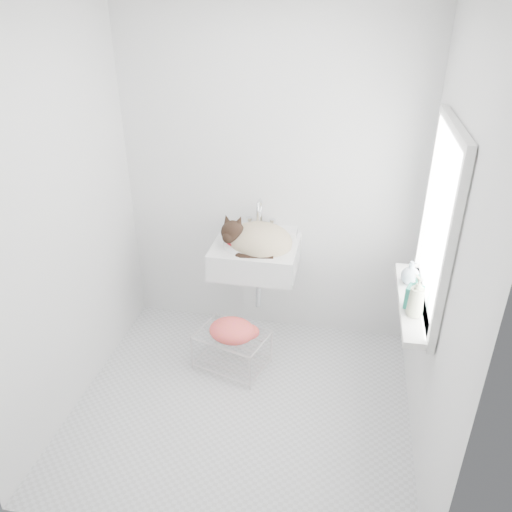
% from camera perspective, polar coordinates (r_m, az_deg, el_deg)
% --- Properties ---
extents(floor, '(2.20, 2.00, 0.02)m').
position_cam_1_polar(floor, '(3.54, -1.61, -16.53)').
color(floor, silver).
rests_on(floor, ground).
extents(back_wall, '(2.20, 0.02, 2.50)m').
position_cam_1_polar(back_wall, '(3.72, 1.53, 8.60)').
color(back_wall, white).
rests_on(back_wall, ground).
extents(right_wall, '(0.02, 2.00, 2.50)m').
position_cam_1_polar(right_wall, '(2.80, 20.58, -0.04)').
color(right_wall, white).
rests_on(right_wall, ground).
extents(left_wall, '(0.02, 2.00, 2.50)m').
position_cam_1_polar(left_wall, '(3.22, -21.40, 3.50)').
color(left_wall, white).
rests_on(left_wall, ground).
extents(window_glass, '(0.01, 0.80, 1.00)m').
position_cam_1_polar(window_glass, '(2.93, 20.13, 3.51)').
color(window_glass, white).
rests_on(window_glass, right_wall).
extents(window_frame, '(0.04, 0.90, 1.10)m').
position_cam_1_polar(window_frame, '(2.93, 19.85, 3.54)').
color(window_frame, white).
rests_on(window_frame, right_wall).
extents(windowsill, '(0.16, 0.88, 0.04)m').
position_cam_1_polar(windowsill, '(3.16, 17.27, -4.96)').
color(windowsill, white).
rests_on(windowsill, right_wall).
extents(sink, '(0.61, 0.53, 0.24)m').
position_cam_1_polar(sink, '(3.65, -0.04, 1.38)').
color(sink, white).
rests_on(sink, back_wall).
extents(faucet, '(0.22, 0.16, 0.22)m').
position_cam_1_polar(faucet, '(3.75, 0.49, 4.50)').
color(faucet, silver).
rests_on(faucet, sink).
extents(cat, '(0.52, 0.44, 0.31)m').
position_cam_1_polar(cat, '(3.61, 0.07, 1.83)').
color(cat, '#C5B88E').
rests_on(cat, sink).
extents(wire_rack, '(0.56, 0.46, 0.29)m').
position_cam_1_polar(wire_rack, '(3.76, -2.72, -10.45)').
color(wire_rack, silver).
rests_on(wire_rack, floor).
extents(towel, '(0.36, 0.27, 0.14)m').
position_cam_1_polar(towel, '(3.61, -2.70, -8.93)').
color(towel, '#FA9A00').
rests_on(towel, wire_rack).
extents(bottle_a, '(0.10, 0.10, 0.21)m').
position_cam_1_polar(bottle_a, '(3.00, 17.38, -6.39)').
color(bottle_a, beige).
rests_on(bottle_a, windowsill).
extents(bottle_b, '(0.12, 0.12, 0.20)m').
position_cam_1_polar(bottle_b, '(3.07, 17.27, -5.56)').
color(bottle_b, teal).
rests_on(bottle_b, windowsill).
extents(bottle_c, '(0.17, 0.17, 0.15)m').
position_cam_1_polar(bottle_c, '(3.31, 16.91, -2.94)').
color(bottle_c, silver).
rests_on(bottle_c, windowsill).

